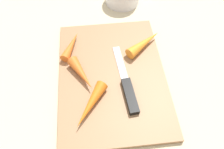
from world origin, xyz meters
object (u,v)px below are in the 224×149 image
object	(u,v)px
carrot_long	(144,43)
knife	(129,91)
carrot_short	(82,75)
carrot_shortest	(71,45)
carrot_longest	(90,105)
cutting_board	(112,76)

from	to	relation	value
carrot_long	knife	bearing A→B (deg)	-151.22
carrot_short	carrot_shortest	distance (m)	0.10
carrot_longest	knife	bearing A→B (deg)	140.47
carrot_short	carrot_longest	size ratio (longest dim) A/B	0.85
cutting_board	carrot_long	distance (m)	0.13
carrot_longest	carrot_long	xyz separation A→B (m)	(-0.17, 0.15, 0.00)
knife	carrot_shortest	size ratio (longest dim) A/B	2.11
cutting_board	carrot_shortest	distance (m)	0.14
knife	cutting_board	bearing A→B (deg)	25.88
carrot_shortest	carrot_long	size ratio (longest dim) A/B	0.85
cutting_board	carrot_longest	size ratio (longest dim) A/B	3.10
carrot_short	carrot_long	distance (m)	0.19
carrot_longest	carrot_shortest	distance (m)	0.18
cutting_board	knife	world-z (taller)	knife
cutting_board	carrot_longest	distance (m)	0.10
carrot_short	carrot_shortest	xyz separation A→B (m)	(-0.10, -0.02, -0.00)
carrot_short	carrot_long	world-z (taller)	carrot_long
carrot_shortest	cutting_board	bearing A→B (deg)	-112.64
knife	carrot_long	size ratio (longest dim) A/B	1.79
knife	carrot_longest	size ratio (longest dim) A/B	1.73
carrot_short	carrot_shortest	bearing A→B (deg)	167.22
cutting_board	carrot_short	world-z (taller)	carrot_short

